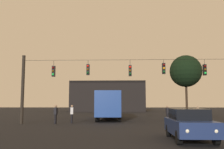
% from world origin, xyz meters
% --- Properties ---
extents(ground_plane, '(168.00, 168.00, 0.00)m').
position_xyz_m(ground_plane, '(0.00, 24.50, 0.00)').
color(ground_plane, black).
rests_on(ground_plane, ground).
extents(overhead_signal_span, '(18.93, 0.44, 6.07)m').
position_xyz_m(overhead_signal_span, '(-0.01, 15.17, 3.64)').
color(overhead_signal_span, black).
rests_on(overhead_signal_span, ground).
extents(city_bus, '(2.75, 11.05, 3.00)m').
position_xyz_m(city_bus, '(-1.95, 22.05, 1.87)').
color(city_bus, navy).
rests_on(city_bus, ground).
extents(car_near_right, '(1.88, 4.37, 1.52)m').
position_xyz_m(car_near_right, '(2.79, 5.54, 0.80)').
color(car_near_right, navy).
rests_on(car_near_right, ground).
extents(pedestrian_crossing_left, '(0.27, 0.38, 1.52)m').
position_xyz_m(pedestrian_crossing_left, '(5.76, 14.49, 0.85)').
color(pedestrian_crossing_left, black).
rests_on(pedestrian_crossing_left, ground).
extents(pedestrian_crossing_center, '(0.28, 0.39, 1.55)m').
position_xyz_m(pedestrian_crossing_center, '(4.06, 19.30, 0.86)').
color(pedestrian_crossing_center, black).
rests_on(pedestrian_crossing_center, ground).
extents(pedestrian_crossing_right, '(0.28, 0.38, 1.64)m').
position_xyz_m(pedestrian_crossing_right, '(-5.07, 16.11, 0.93)').
color(pedestrian_crossing_right, black).
rests_on(pedestrian_crossing_right, ground).
extents(pedestrian_near_bus, '(0.28, 0.39, 1.65)m').
position_xyz_m(pedestrian_near_bus, '(-6.32, 15.21, 0.93)').
color(pedestrian_near_bus, black).
rests_on(pedestrian_near_bus, ground).
extents(corner_building, '(16.27, 9.68, 6.63)m').
position_xyz_m(corner_building, '(-3.75, 52.19, 3.32)').
color(corner_building, black).
rests_on(corner_building, ground).
extents(tree_left_silhouette, '(4.87, 4.87, 9.14)m').
position_xyz_m(tree_left_silhouette, '(9.22, 32.39, 6.68)').
color(tree_left_silhouette, '#2D2116').
rests_on(tree_left_silhouette, ground).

